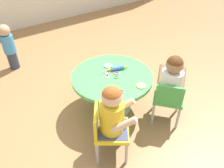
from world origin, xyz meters
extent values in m
plane|color=#9E7247|center=(0.00, 0.00, 0.00)|extent=(10.00, 10.00, 0.00)
cylinder|color=silver|center=(0.00, 0.00, 0.01)|extent=(0.44, 0.44, 0.03)
cylinder|color=silver|center=(0.00, 0.00, 0.21)|extent=(0.12, 0.12, 0.43)
cylinder|color=#4CB259|center=(0.00, 0.00, 0.45)|extent=(0.87, 0.87, 0.04)
cylinder|color=#B7B7BC|center=(-0.32, -0.68, 0.14)|extent=(0.03, 0.03, 0.28)
cylinder|color=#B7B7BC|center=(-0.17, -0.47, 0.14)|extent=(0.03, 0.03, 0.28)
cylinder|color=#B7B7BC|center=(-0.54, -0.53, 0.14)|extent=(0.03, 0.03, 0.28)
cylinder|color=#B7B7BC|center=(-0.39, -0.32, 0.14)|extent=(0.03, 0.03, 0.28)
cube|color=yellow|center=(-0.36, -0.50, 0.30)|extent=(0.42, 0.42, 0.04)
cube|color=yellow|center=(-0.47, -0.42, 0.43)|extent=(0.18, 0.23, 0.22)
cube|color=#3F4772|center=(-0.36, -0.50, 0.30)|extent=(0.38, 0.37, 0.04)
cylinder|color=yellow|center=(-0.36, -0.50, 0.47)|extent=(0.21, 0.21, 0.30)
sphere|color=beige|center=(-0.36, -0.50, 0.70)|extent=(0.17, 0.17, 0.17)
sphere|color=#B25926|center=(-0.36, -0.50, 0.71)|extent=(0.16, 0.16, 0.16)
cylinder|color=beige|center=(-0.34, -0.65, 0.49)|extent=(0.21, 0.17, 0.17)
cylinder|color=beige|center=(-0.21, -0.47, 0.49)|extent=(0.21, 0.17, 0.17)
cylinder|color=#B7B7BC|center=(0.58, -0.48, 0.14)|extent=(0.03, 0.03, 0.28)
cylinder|color=#B7B7BC|center=(0.41, -0.29, 0.14)|extent=(0.03, 0.03, 0.28)
cylinder|color=#B7B7BC|center=(0.38, -0.65, 0.14)|extent=(0.03, 0.03, 0.28)
cylinder|color=#B7B7BC|center=(0.22, -0.45, 0.14)|extent=(0.03, 0.03, 0.28)
cube|color=green|center=(0.40, -0.47, 0.30)|extent=(0.42, 0.42, 0.04)
cube|color=green|center=(0.30, -0.56, 0.43)|extent=(0.19, 0.22, 0.22)
cube|color=#3F4772|center=(0.40, -0.47, 0.30)|extent=(0.38, 0.38, 0.04)
cylinder|color=white|center=(0.40, -0.47, 0.47)|extent=(0.21, 0.21, 0.30)
sphere|color=#997051|center=(0.40, -0.47, 0.70)|extent=(0.17, 0.17, 0.17)
sphere|color=#593319|center=(0.40, -0.47, 0.71)|extent=(0.16, 0.16, 0.16)
cylinder|color=#997051|center=(0.55, -0.49, 0.49)|extent=(0.20, 0.18, 0.17)
cylinder|color=#997051|center=(0.40, -0.32, 0.49)|extent=(0.20, 0.18, 0.17)
cylinder|color=#33384C|center=(-0.69, 1.55, 0.13)|extent=(0.14, 0.14, 0.26)
cylinder|color=#3F8CCC|center=(-0.69, 1.55, 0.39)|extent=(0.17, 0.17, 0.26)
sphere|color=tan|center=(-0.69, 1.55, 0.59)|extent=(0.16, 0.16, 0.16)
cylinder|color=#3F72CC|center=(0.11, 0.05, 0.49)|extent=(0.15, 0.09, 0.05)
cylinder|color=yellow|center=(0.02, 0.08, 0.49)|extent=(0.05, 0.03, 0.02)
cylinder|color=yellow|center=(0.20, 0.02, 0.49)|extent=(0.05, 0.03, 0.02)
cube|color=silver|center=(-0.04, 0.02, 0.47)|extent=(0.03, 0.11, 0.01)
cube|color=silver|center=(-0.04, 0.02, 0.47)|extent=(0.07, 0.10, 0.01)
torus|color=#D83F99|center=(-0.04, 0.08, 0.47)|extent=(0.05, 0.05, 0.01)
torus|color=#D83F99|center=(0.00, 0.07, 0.47)|extent=(0.05, 0.05, 0.01)
cylinder|color=#8CCCF2|center=(0.06, 0.17, 0.48)|extent=(0.09, 0.09, 0.01)
cylinder|color=#F2CC72|center=(0.13, -0.32, 0.47)|extent=(0.10, 0.10, 0.01)
torus|color=#D83FA5|center=(0.06, 0.00, 0.47)|extent=(0.07, 0.07, 0.01)
torus|color=#4CB259|center=(0.01, -0.06, 0.47)|extent=(0.05, 0.05, 0.01)
torus|color=#D83FA5|center=(-0.09, -0.28, 0.47)|extent=(0.07, 0.07, 0.01)
camera|label=1|loc=(-1.12, -1.59, 1.84)|focal=35.85mm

